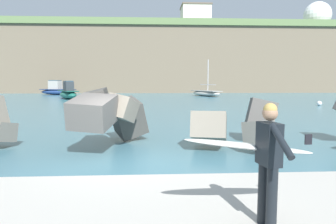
{
  "coord_description": "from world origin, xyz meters",
  "views": [
    {
      "loc": [
        0.64,
        -8.49,
        2.32
      ],
      "look_at": [
        1.14,
        0.5,
        1.4
      ],
      "focal_mm": 33.0,
      "sensor_mm": 36.0,
      "label": 1
    }
  ],
  "objects_px": {
    "boat_near_centre": "(68,93)",
    "mooring_buoy_middle": "(319,103)",
    "radar_dome": "(317,18)",
    "surfer_with_board": "(263,154)",
    "station_building_west": "(143,30)",
    "boat_near_right": "(206,93)",
    "station_building_central": "(195,19)",
    "boat_mid_left": "(57,90)"
  },
  "relations": [
    {
      "from": "boat_near_centre",
      "to": "radar_dome",
      "type": "xyz_separation_m",
      "value": [
        54.47,
        41.62,
        18.08
      ]
    },
    {
      "from": "boat_near_centre",
      "to": "mooring_buoy_middle",
      "type": "height_order",
      "value": "boat_near_centre"
    },
    {
      "from": "surfer_with_board",
      "to": "boat_near_centre",
      "type": "xyz_separation_m",
      "value": [
        -12.0,
        35.31,
        -0.54
      ]
    },
    {
      "from": "surfer_with_board",
      "to": "station_building_central",
      "type": "height_order",
      "value": "station_building_central"
    },
    {
      "from": "boat_near_centre",
      "to": "station_building_west",
      "type": "height_order",
      "value": "station_building_west"
    },
    {
      "from": "boat_mid_left",
      "to": "station_building_west",
      "type": "xyz_separation_m",
      "value": [
        13.28,
        30.85,
        14.78
      ]
    },
    {
      "from": "radar_dome",
      "to": "station_building_central",
      "type": "bearing_deg",
      "value": -165.42
    },
    {
      "from": "surfer_with_board",
      "to": "station_building_west",
      "type": "xyz_separation_m",
      "value": [
        -3.53,
        77.9,
        14.23
      ]
    },
    {
      "from": "radar_dome",
      "to": "station_building_west",
      "type": "height_order",
      "value": "radar_dome"
    },
    {
      "from": "boat_near_right",
      "to": "mooring_buoy_middle",
      "type": "distance_m",
      "value": 19.47
    },
    {
      "from": "boat_near_right",
      "to": "boat_mid_left",
      "type": "distance_m",
      "value": 24.12
    },
    {
      "from": "boat_near_centre",
      "to": "station_building_central",
      "type": "distance_m",
      "value": 41.94
    },
    {
      "from": "radar_dome",
      "to": "station_building_west",
      "type": "distance_m",
      "value": 46.12
    },
    {
      "from": "surfer_with_board",
      "to": "station_building_central",
      "type": "relative_size",
      "value": 0.31
    },
    {
      "from": "radar_dome",
      "to": "mooring_buoy_middle",
      "type": "bearing_deg",
      "value": -118.0
    },
    {
      "from": "surfer_with_board",
      "to": "radar_dome",
      "type": "distance_m",
      "value": 89.6
    },
    {
      "from": "mooring_buoy_middle",
      "to": "station_building_west",
      "type": "distance_m",
      "value": 59.32
    },
    {
      "from": "boat_near_centre",
      "to": "station_building_central",
      "type": "bearing_deg",
      "value": 57.69
    },
    {
      "from": "radar_dome",
      "to": "station_building_west",
      "type": "xyz_separation_m",
      "value": [
        -45.99,
        0.97,
        -3.31
      ]
    },
    {
      "from": "boat_near_right",
      "to": "station_building_west",
      "type": "xyz_separation_m",
      "value": [
        -10.16,
        36.54,
        15.05
      ]
    },
    {
      "from": "boat_mid_left",
      "to": "radar_dome",
      "type": "bearing_deg",
      "value": 26.75
    },
    {
      "from": "radar_dome",
      "to": "station_building_west",
      "type": "relative_size",
      "value": 1.29
    },
    {
      "from": "boat_mid_left",
      "to": "mooring_buoy_middle",
      "type": "relative_size",
      "value": 14.82
    },
    {
      "from": "boat_near_centre",
      "to": "mooring_buoy_middle",
      "type": "relative_size",
      "value": 12.52
    },
    {
      "from": "surfer_with_board",
      "to": "station_building_west",
      "type": "height_order",
      "value": "station_building_west"
    },
    {
      "from": "surfer_with_board",
      "to": "radar_dome",
      "type": "height_order",
      "value": "radar_dome"
    },
    {
      "from": "boat_near_right",
      "to": "radar_dome",
      "type": "height_order",
      "value": "radar_dome"
    },
    {
      "from": "surfer_with_board",
      "to": "boat_near_right",
      "type": "bearing_deg",
      "value": 80.89
    },
    {
      "from": "mooring_buoy_middle",
      "to": "boat_mid_left",
      "type": "bearing_deg",
      "value": 142.36
    },
    {
      "from": "radar_dome",
      "to": "station_building_central",
      "type": "distance_m",
      "value": 34.88
    },
    {
      "from": "surfer_with_board",
      "to": "radar_dome",
      "type": "relative_size",
      "value": 0.23
    },
    {
      "from": "mooring_buoy_middle",
      "to": "radar_dome",
      "type": "height_order",
      "value": "radar_dome"
    },
    {
      "from": "boat_mid_left",
      "to": "radar_dome",
      "type": "distance_m",
      "value": 68.8
    },
    {
      "from": "radar_dome",
      "to": "station_building_central",
      "type": "height_order",
      "value": "radar_dome"
    },
    {
      "from": "boat_near_right",
      "to": "boat_mid_left",
      "type": "relative_size",
      "value": 1.0
    },
    {
      "from": "surfer_with_board",
      "to": "boat_near_right",
      "type": "xyz_separation_m",
      "value": [
        6.63,
        41.36,
        -0.82
      ]
    },
    {
      "from": "station_building_west",
      "to": "station_building_central",
      "type": "distance_m",
      "value": 15.72
    },
    {
      "from": "mooring_buoy_middle",
      "to": "station_building_west",
      "type": "bearing_deg",
      "value": 107.76
    },
    {
      "from": "boat_near_centre",
      "to": "boat_mid_left",
      "type": "xyz_separation_m",
      "value": [
        -4.8,
        11.74,
        -0.01
      ]
    },
    {
      "from": "surfer_with_board",
      "to": "station_building_central",
      "type": "xyz_separation_m",
      "value": [
        8.78,
        68.17,
        15.19
      ]
    },
    {
      "from": "boat_near_centre",
      "to": "radar_dome",
      "type": "height_order",
      "value": "radar_dome"
    },
    {
      "from": "mooring_buoy_middle",
      "to": "station_building_central",
      "type": "xyz_separation_m",
      "value": [
        -5.18,
        44.85,
        16.24
      ]
    }
  ]
}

